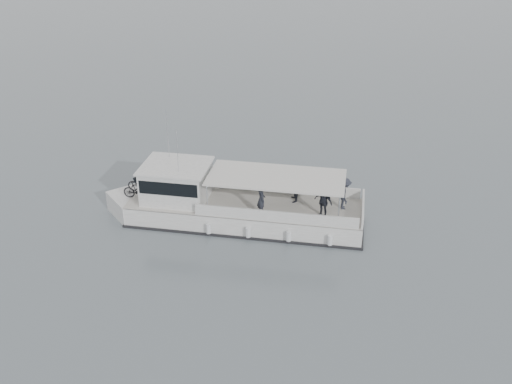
{
  "coord_description": "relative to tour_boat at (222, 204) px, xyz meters",
  "views": [
    {
      "loc": [
        8.16,
        -19.96,
        13.37
      ],
      "look_at": [
        6.14,
        2.58,
        1.6
      ],
      "focal_mm": 40.0,
      "sensor_mm": 36.0,
      "label": 1
    }
  ],
  "objects": [
    {
      "name": "ground",
      "position": [
        -4.59,
        -2.67,
        -0.83
      ],
      "size": [
        1400.0,
        1400.0,
        0.0
      ],
      "primitive_type": "plane",
      "color": "slate",
      "rests_on": "ground"
    },
    {
      "name": "tour_boat",
      "position": [
        0.0,
        0.0,
        0.0
      ],
      "size": [
        12.21,
        3.96,
        5.08
      ],
      "rotation": [
        0.0,
        0.0,
        -0.09
      ],
      "color": "white",
      "rests_on": "ground"
    }
  ]
}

